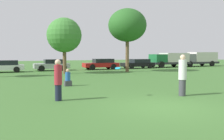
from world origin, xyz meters
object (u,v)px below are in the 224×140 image
object	(u,v)px
person_thrower	(58,80)
parked_car_black	(138,63)
tree_1	(64,35)
delivery_truck_green	(169,59)
parked_car_white	(4,66)
delivery_truck_grey	(198,58)
tree_2	(127,25)
parked_car_silver	(52,65)
frisbee	(118,68)
bystander_sitting	(68,79)
parked_car_red	(101,64)
person_catcher	(182,75)

from	to	relation	value
person_thrower	parked_car_black	distance (m)	22.94
tree_1	delivery_truck_green	size ratio (longest dim) A/B	0.89
delivery_truck_green	parked_car_white	bearing A→B (deg)	3.51
tree_1	delivery_truck_green	xyz separation A→B (m)	(16.50, 4.41, -2.55)
person_thrower	delivery_truck_grey	bearing A→B (deg)	48.57
tree_2	delivery_truck_green	world-z (taller)	tree_2
parked_car_silver	parked_car_white	bearing A→B (deg)	7.75
parked_car_black	parked_car_white	bearing A→B (deg)	2.06
parked_car_black	delivery_truck_green	xyz separation A→B (m)	(5.53, 0.44, 0.52)
parked_car_black	person_thrower	bearing A→B (deg)	52.60
parked_car_black	delivery_truck_grey	size ratio (longest dim) A/B	0.64
frisbee	parked_car_black	distance (m)	21.65
bystander_sitting	tree_1	xyz separation A→B (m)	(2.30, 9.08, 3.29)
parked_car_silver	delivery_truck_green	size ratio (longest dim) A/B	0.66
frisbee	parked_car_red	xyz separation A→B (m)	(7.11, 17.92, -0.62)
parked_car_red	person_thrower	bearing A→B (deg)	64.30
parked_car_white	parked_car_silver	bearing A→B (deg)	-172.25
tree_2	parked_car_silver	distance (m)	9.64
person_thrower	tree_1	size ratio (longest dim) A/B	0.32
parked_car_black	delivery_truck_grey	xyz separation A→B (m)	(11.00, 0.39, 0.56)
bystander_sitting	tree_1	size ratio (longest dim) A/B	0.19
person_catcher	frisbee	distance (m)	3.05
parked_car_silver	delivery_truck_grey	bearing A→B (deg)	-177.66
tree_2	delivery_truck_green	distance (m)	11.63
bystander_sitting	parked_car_silver	world-z (taller)	parked_car_silver
delivery_truck_grey	parked_car_black	bearing A→B (deg)	5.26
person_catcher	frisbee	bearing A→B (deg)	-5.20
person_thrower	frisbee	size ratio (longest dim) A/B	6.78
tree_1	parked_car_white	world-z (taller)	tree_1
delivery_truck_green	frisbee	bearing A→B (deg)	48.78
parked_car_silver	parked_car_black	world-z (taller)	parked_car_silver
person_catcher	parked_car_red	bearing A→B (deg)	-88.55
person_catcher	parked_car_red	size ratio (longest dim) A/B	0.43
person_catcher	parked_car_silver	size ratio (longest dim) A/B	0.48
person_thrower	delivery_truck_grey	distance (m)	31.46
parked_car_silver	delivery_truck_green	bearing A→B (deg)	-177.78
person_thrower	delivery_truck_grey	world-z (taller)	delivery_truck_grey
person_thrower	person_catcher	size ratio (longest dim) A/B	0.90
delivery_truck_grey	tree_1	bearing A→B (deg)	14.46
person_catcher	parked_car_black	bearing A→B (deg)	-102.68
person_thrower	parked_car_white	world-z (taller)	person_thrower
frisbee	parked_car_red	world-z (taller)	frisbee
bystander_sitting	parked_car_red	distance (m)	15.47
parked_car_black	delivery_truck_grey	bearing A→B (deg)	-174.74
frisbee	parked_car_black	bearing A→B (deg)	55.22
bystander_sitting	parked_car_red	world-z (taller)	parked_car_red
bystander_sitting	parked_car_silver	xyz separation A→B (m)	(2.15, 13.79, 0.26)
parked_car_white	delivery_truck_green	size ratio (longest dim) A/B	0.69
tree_1	parked_car_black	distance (m)	12.07
frisbee	delivery_truck_grey	xyz separation A→B (m)	(23.34, 18.16, -0.10)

